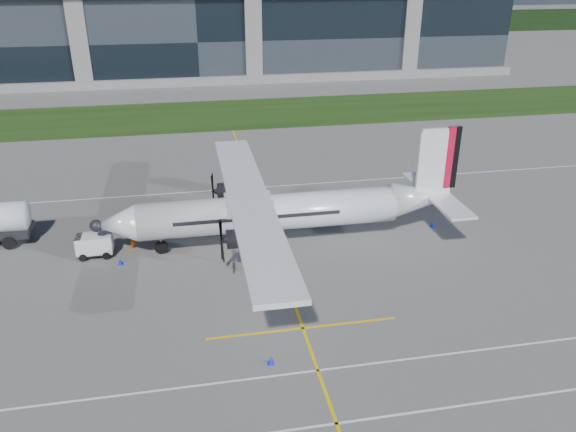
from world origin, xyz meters
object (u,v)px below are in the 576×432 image
object	(u,v)px
safety_cone_portwing	(271,360)
safety_cone_stbdwing	(226,177)
turboprop_aircraft	(283,192)
ground_crew_person	(133,238)
safety_cone_nose_stbd	(113,244)
baggage_tug	(95,245)
safety_cone_nose_port	(120,261)
safety_cone_tail	(433,224)

from	to	relation	value
safety_cone_portwing	safety_cone_stbdwing	world-z (taller)	same
turboprop_aircraft	ground_crew_person	bearing A→B (deg)	174.34
safety_cone_portwing	safety_cone_nose_stbd	size ratio (longest dim) A/B	1.00
turboprop_aircraft	safety_cone_portwing	world-z (taller)	turboprop_aircraft
ground_crew_person	baggage_tug	bearing A→B (deg)	132.23
turboprop_aircraft	safety_cone_portwing	size ratio (longest dim) A/B	59.59
baggage_tug	ground_crew_person	distance (m)	2.85
safety_cone_stbdwing	turboprop_aircraft	bearing A→B (deg)	-77.57
safety_cone_nose_port	safety_cone_nose_stbd	size ratio (longest dim) A/B	1.00
ground_crew_person	safety_cone_stbdwing	world-z (taller)	ground_crew_person
turboprop_aircraft	baggage_tug	bearing A→B (deg)	177.70
baggage_tug	safety_cone_tail	size ratio (longest dim) A/B	5.71
safety_cone_nose_stbd	ground_crew_person	bearing A→B (deg)	-19.10
safety_cone_stbdwing	safety_cone_nose_port	xyz separation A→B (m)	(-9.27, -16.37, 0.00)
baggage_tug	ground_crew_person	world-z (taller)	ground_crew_person
safety_cone_portwing	turboprop_aircraft	bearing A→B (deg)	77.27
turboprop_aircraft	safety_cone_nose_stbd	xyz separation A→B (m)	(-13.42, 1.73, -4.22)
safety_cone_portwing	safety_cone_stbdwing	distance (m)	29.71
baggage_tug	safety_cone_tail	xyz separation A→B (m)	(27.73, 0.02, -0.61)
safety_cone_stbdwing	safety_cone_nose_stbd	world-z (taller)	same
safety_cone_tail	safety_cone_portwing	distance (m)	22.36
baggage_tug	safety_cone_nose_port	world-z (taller)	baggage_tug
safety_cone_stbdwing	baggage_tug	bearing A→B (deg)	-127.61
safety_cone_portwing	safety_cone_nose_stbd	bearing A→B (deg)	121.90
safety_cone_portwing	safety_cone_nose_port	world-z (taller)	same
baggage_tug	safety_cone_stbdwing	xyz separation A→B (m)	(11.23, 14.58, -0.61)
safety_cone_portwing	safety_cone_nose_port	bearing A→B (deg)	124.94
baggage_tug	safety_cone_nose_port	size ratio (longest dim) A/B	5.71
safety_cone_portwing	safety_cone_nose_port	size ratio (longest dim) A/B	1.00
safety_cone_tail	baggage_tug	bearing A→B (deg)	-179.95
ground_crew_person	safety_cone_portwing	xyz separation A→B (m)	(8.50, -15.72, -0.66)
baggage_tug	safety_cone_nose_stbd	size ratio (longest dim) A/B	5.71
baggage_tug	safety_cone_portwing	distance (m)	18.89
turboprop_aircraft	safety_cone_stbdwing	size ratio (longest dim) A/B	59.59
turboprop_aircraft	safety_cone_nose_stbd	bearing A→B (deg)	172.64
baggage_tug	turboprop_aircraft	bearing A→B (deg)	-2.30
safety_cone_portwing	safety_cone_nose_stbd	world-z (taller)	same
turboprop_aircraft	safety_cone_stbdwing	distance (m)	16.09
ground_crew_person	safety_cone_nose_stbd	xyz separation A→B (m)	(-1.64, 0.57, -0.66)
ground_crew_person	safety_cone_nose_port	distance (m)	2.60
safety_cone_portwing	safety_cone_stbdwing	size ratio (longest dim) A/B	1.00
safety_cone_nose_port	safety_cone_nose_stbd	xyz separation A→B (m)	(-0.81, 2.94, 0.00)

